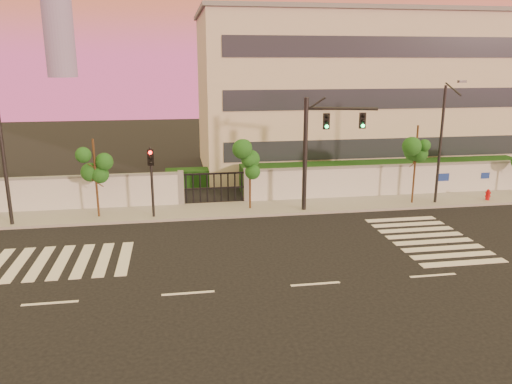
% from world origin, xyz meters
% --- Properties ---
extents(ground, '(120.00, 120.00, 0.00)m').
position_xyz_m(ground, '(0.00, 0.00, 0.00)').
color(ground, black).
rests_on(ground, ground).
extents(sidewalk, '(60.00, 3.00, 0.15)m').
position_xyz_m(sidewalk, '(0.00, 10.50, 0.07)').
color(sidewalk, gray).
rests_on(sidewalk, ground).
extents(perimeter_wall, '(60.00, 0.36, 2.20)m').
position_xyz_m(perimeter_wall, '(0.10, 12.00, 1.07)').
color(perimeter_wall, silver).
rests_on(perimeter_wall, ground).
extents(hedge_row, '(41.00, 4.25, 1.80)m').
position_xyz_m(hedge_row, '(1.17, 14.74, 0.82)').
color(hedge_row, black).
rests_on(hedge_row, ground).
extents(institutional_building, '(24.40, 12.40, 12.25)m').
position_xyz_m(institutional_building, '(9.00, 21.99, 6.16)').
color(institutional_building, beige).
rests_on(institutional_building, ground).
extents(road_markings, '(57.00, 7.62, 0.02)m').
position_xyz_m(road_markings, '(-1.58, 3.76, 0.01)').
color(road_markings, silver).
rests_on(road_markings, ground).
extents(street_tree_c, '(1.50, 1.19, 4.51)m').
position_xyz_m(street_tree_c, '(-9.60, 10.20, 3.32)').
color(street_tree_c, '#382314').
rests_on(street_tree_c, ground).
extents(street_tree_d, '(1.42, 1.13, 4.05)m').
position_xyz_m(street_tree_d, '(-1.01, 10.41, 2.98)').
color(street_tree_d, '#382314').
rests_on(street_tree_d, ground).
extents(street_tree_e, '(1.42, 1.13, 4.89)m').
position_xyz_m(street_tree_e, '(8.99, 9.98, 3.59)').
color(street_tree_e, '#382314').
rests_on(street_tree_e, ground).
extents(traffic_signal_main, '(4.12, 1.35, 6.61)m').
position_xyz_m(traffic_signal_main, '(2.87, 9.60, 4.18)').
color(traffic_signal_main, black).
rests_on(traffic_signal_main, ground).
extents(traffic_signal_secondary, '(0.32, 0.32, 4.05)m').
position_xyz_m(traffic_signal_secondary, '(-6.59, 9.64, 2.57)').
color(traffic_signal_secondary, black).
rests_on(traffic_signal_secondary, ground).
extents(streetlight_east, '(0.45, 1.81, 7.54)m').
position_xyz_m(streetlight_east, '(10.40, 9.64, 4.08)').
color(streetlight_east, black).
rests_on(streetlight_east, ground).
extents(fire_hydrant, '(0.33, 0.31, 0.84)m').
position_xyz_m(fire_hydrant, '(13.90, 9.74, 0.42)').
color(fire_hydrant, '#AA0B0D').
rests_on(fire_hydrant, ground).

